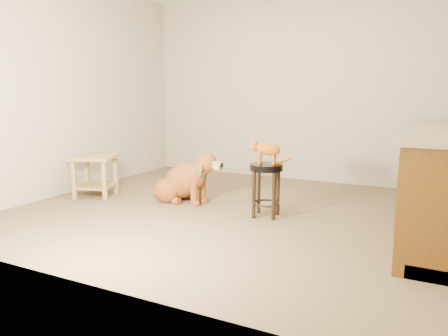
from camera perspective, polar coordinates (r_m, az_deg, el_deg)
The scene contains 8 objects.
floor at distance 4.61m, azimuth 1.48°, elevation -5.83°, with size 4.50×4.00×0.01m, color brown.
room_shell at distance 4.45m, azimuth 1.58°, elevation 15.42°, with size 4.54×4.04×2.62m.
cabinet_run at distance 4.37m, azimuth 27.03°, elevation -1.88°, with size 0.70×2.56×0.94m.
padded_stool at distance 4.40m, azimuth 5.53°, elevation -1.49°, with size 0.33×0.33×0.54m.
wood_stool at distance 5.76m, azimuth 25.00°, elevation 0.83°, with size 0.48×0.48×0.82m.
side_table at distance 5.46m, azimuth -16.49°, elevation -0.19°, with size 0.62×0.62×0.50m.
golden_retriever at distance 5.00m, azimuth -5.21°, elevation -1.80°, with size 1.00×0.52×0.63m.
tabby_kitten at distance 4.35m, azimuth 5.48°, elevation 2.44°, with size 0.42×0.21×0.27m.
Camera 1 is at (1.91, -3.99, 1.26)m, focal length 35.00 mm.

